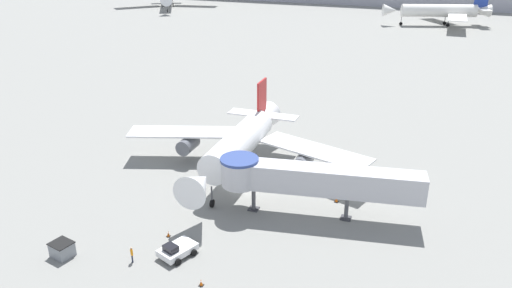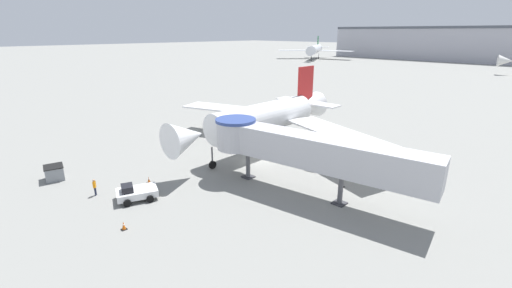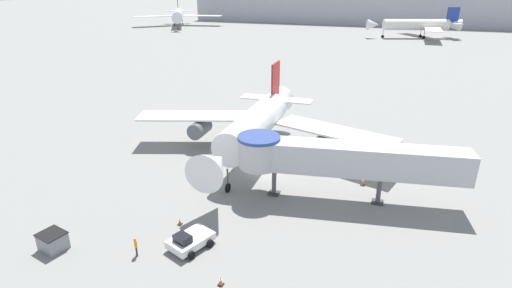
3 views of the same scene
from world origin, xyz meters
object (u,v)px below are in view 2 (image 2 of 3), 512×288
Objects in this scene: service_container_gray at (54,173)px; traffic_cone_starboard_wing at (342,183)px; ground_crew_marshaller at (95,186)px; main_airplane at (266,118)px; pushback_tug_white at (136,192)px; traffic_cone_apron_front at (124,226)px; jet_bridge at (297,148)px; traffic_cone_near_nose at (149,180)px; background_jet_green_tail at (315,49)px.

service_container_gray reaches higher than traffic_cone_starboard_wing.
main_airplane is at bearing -54.33° from ground_crew_marshaller.
service_container_gray is at bearing -113.68° from main_airplane.
main_airplane is at bearing 114.01° from pushback_tug_white.
traffic_cone_starboard_wing reaches higher than traffic_cone_apron_front.
jet_bridge is 32.99× the size of traffic_cone_near_nose.
traffic_cone_apron_front is 8.51m from traffic_cone_near_nose.
background_jet_green_tail is at bearing 120.73° from traffic_cone_apron_front.
ground_crew_marshaller reaches higher than service_container_gray.
jet_bridge is at bearing -33.93° from main_airplane.
pushback_tug_white is at bearing -46.72° from traffic_cone_near_nose.
ground_crew_marshaller is (-3.37, -2.30, 0.27)m from pushback_tug_white.
traffic_cone_starboard_wing is 23.22m from ground_crew_marshaller.
pushback_tug_white is 5.07m from traffic_cone_apron_front.
ground_crew_marshaller is (-12.58, -13.68, -3.41)m from jet_bridge.
traffic_cone_apron_front is 1.04× the size of traffic_cone_near_nose.
ground_crew_marshaller is (-0.98, -4.83, 0.63)m from traffic_cone_near_nose.
pushback_tug_white reaches higher than service_container_gray.
traffic_cone_starboard_wing is at bearing 73.27° from pushback_tug_white.
main_airplane is 0.86× the size of background_jet_green_tail.
traffic_cone_apron_front is (14.03, 0.71, -0.41)m from service_container_gray.
service_container_gray is 6.81m from ground_crew_marshaller.
traffic_cone_starboard_wing is 1.18× the size of traffic_cone_apron_front.
pushback_tug_white is 2.49× the size of ground_crew_marshaller.
jet_bridge is 31.69× the size of traffic_cone_apron_front.
traffic_cone_apron_front is at bearing -88.14° from background_jet_green_tail.
background_jet_green_tail is at bearing 126.42° from traffic_cone_starboard_wing.
traffic_cone_starboard_wing is (2.62, 3.86, -3.96)m from jet_bridge.
traffic_cone_apron_front is 173.02m from background_jet_green_tail.
ground_crew_marshaller reaches higher than traffic_cone_starboard_wing.
jet_bridge is 163.62m from background_jet_green_tail.
ground_crew_marshaller reaches higher than pushback_tug_white.
service_container_gray is 166.92m from background_jet_green_tail.
service_container_gray is at bearing 55.13° from ground_crew_marshaller.
pushback_tug_white is 6.27× the size of traffic_cone_near_nose.
main_airplane is at bearing 67.28° from service_container_gray.
background_jet_green_tail is at bearing 116.46° from service_container_gray.
traffic_cone_starboard_wing is (12.75, -2.71, -3.81)m from main_airplane.
jet_bridge reaches higher than traffic_cone_apron_front.
main_airplane is 12.07m from jet_bridge.
background_jet_green_tail is (-88.38, 148.67, 4.87)m from traffic_cone_apron_front.
traffic_cone_starboard_wing is at bearing -88.33° from ground_crew_marshaller.
traffic_cone_starboard_wing is 19.91m from traffic_cone_apron_front.
service_container_gray is at bearing -151.32° from jet_bridge.
background_jet_green_tail reaches higher than main_airplane.
background_jet_green_tail reaches higher than pushback_tug_white.
pushback_tug_white is (-9.21, -11.38, -3.68)m from jet_bridge.
service_container_gray is (-19.22, -15.15, -3.62)m from jet_bridge.
traffic_cone_near_nose is at bearing -152.23° from jet_bridge.
traffic_cone_apron_front is 0.02× the size of background_jet_green_tail.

